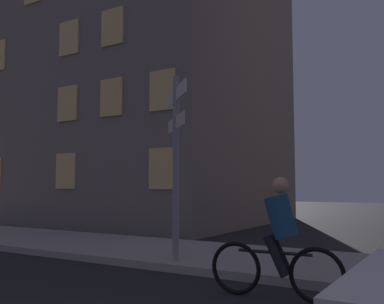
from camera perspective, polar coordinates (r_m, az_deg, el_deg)
name	(u,v)px	position (r m, az deg, el deg)	size (l,w,h in m)	color
sidewalk_kerb	(252,260)	(8.47, 8.06, -14.23)	(40.00, 3.01, 0.14)	#9E9991
signpost	(176,149)	(7.85, -2.19, 0.42)	(1.14, 1.14, 3.41)	gray
cyclist	(278,242)	(5.83, 11.50, -11.83)	(1.82, 0.34, 1.61)	black
building_left_block	(151,56)	(19.27, -5.55, 12.79)	(9.86, 9.50, 14.50)	slate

